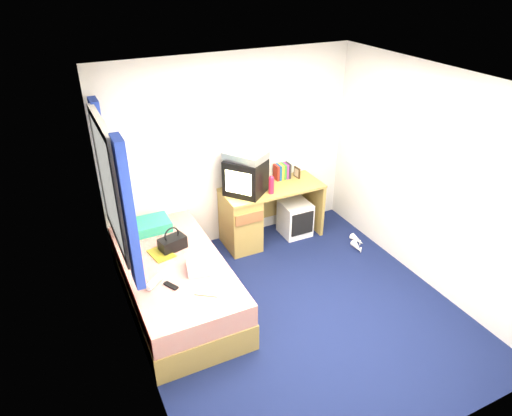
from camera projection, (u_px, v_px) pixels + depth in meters
name	position (u px, v px, depth m)	size (l,w,h in m)	color
ground	(297.00, 311.00, 4.85)	(3.40, 3.40, 0.00)	#0C1438
room_shell	(304.00, 190.00, 4.15)	(3.40, 3.40, 3.40)	white
bed	(176.00, 283.00, 4.85)	(1.01, 2.00, 0.54)	#AB8E47
pillow	(147.00, 226.00, 5.23)	(0.53, 0.33, 0.11)	teal
desk	(252.00, 215.00, 5.85)	(1.30, 0.55, 0.75)	#AB8E47
storage_cube	(295.00, 218.00, 6.11)	(0.37, 0.37, 0.46)	white
crt_tv	(246.00, 176.00, 5.54)	(0.60, 0.60, 0.44)	black
vcr	(246.00, 156.00, 5.41)	(0.47, 0.33, 0.09)	silver
book_row	(282.00, 171.00, 5.95)	(0.20, 0.13, 0.20)	maroon
picture_frame	(297.00, 172.00, 6.00)	(0.02, 0.12, 0.14)	#302010
pink_water_bottle	(271.00, 186.00, 5.57)	(0.07, 0.07, 0.21)	red
aerosol_can	(265.00, 180.00, 5.76)	(0.05, 0.05, 0.17)	white
handbag	(172.00, 243.00, 4.89)	(0.31, 0.23, 0.27)	black
towel	(203.00, 264.00, 4.59)	(0.33, 0.27, 0.11)	silver
magazine	(161.00, 254.00, 4.84)	(0.21, 0.28, 0.01)	yellow
water_bottle	(154.00, 282.00, 4.37)	(0.07, 0.07, 0.20)	silver
colour_swatch_fan	(206.00, 294.00, 4.27)	(0.22, 0.06, 0.01)	gold
remote_control	(171.00, 286.00, 4.36)	(0.05, 0.16, 0.02)	black
window_assembly	(113.00, 186.00, 4.28)	(0.11, 1.42, 1.40)	silver
white_heels	(357.00, 244.00, 5.92)	(0.22, 0.37, 0.09)	white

